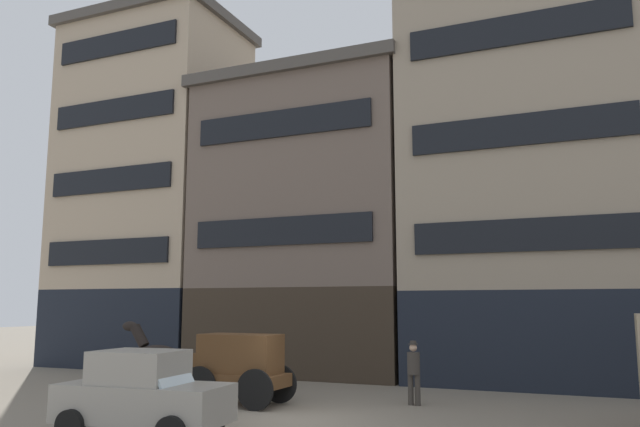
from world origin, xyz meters
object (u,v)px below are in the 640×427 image
object	(u,v)px
draft_horse	(155,356)
pedestrian_officer	(414,370)
cargo_wagon	(239,363)
sedan_dark	(143,394)

from	to	relation	value
draft_horse	pedestrian_officer	size ratio (longest dim) A/B	1.31
cargo_wagon	pedestrian_officer	xyz separation A→B (m)	(4.65, 1.88, -0.17)
cargo_wagon	draft_horse	bearing A→B (deg)	179.99
sedan_dark	pedestrian_officer	bearing A→B (deg)	56.20
cargo_wagon	draft_horse	size ratio (longest dim) A/B	1.24
draft_horse	sedan_dark	distance (m)	5.64
pedestrian_officer	sedan_dark	bearing A→B (deg)	-123.80
draft_horse	sedan_dark	xyz separation A→B (m)	(3.27, -4.58, -0.36)
sedan_dark	pedestrian_officer	distance (m)	7.77
draft_horse	cargo_wagon	bearing A→B (deg)	-0.01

